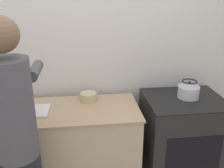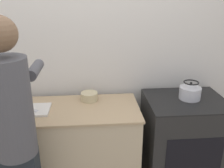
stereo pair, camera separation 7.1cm
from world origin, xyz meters
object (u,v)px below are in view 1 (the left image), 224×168
object	(u,v)px
oven	(180,141)
person	(16,134)
kettle	(189,90)
cutting_board	(25,112)
bowl_prep	(88,97)
knife	(26,111)

from	to	relation	value
oven	person	xyz separation A→B (m)	(-1.38, -0.50, 0.50)
oven	kettle	bearing A→B (deg)	34.21
person	cutting_board	distance (m)	0.47
person	kettle	xyz separation A→B (m)	(1.41, 0.52, 0.03)
oven	bowl_prep	world-z (taller)	bowl_prep
cutting_board	kettle	xyz separation A→B (m)	(1.46, 0.05, 0.10)
cutting_board	kettle	world-z (taller)	kettle
bowl_prep	person	bearing A→B (deg)	-127.10
person	cutting_board	world-z (taller)	person
oven	person	bearing A→B (deg)	-160.10
person	oven	bearing A→B (deg)	19.90
oven	kettle	size ratio (longest dim) A/B	4.76
oven	bowl_prep	size ratio (longest dim) A/B	5.86
oven	cutting_board	size ratio (longest dim) A/B	2.31
cutting_board	kettle	distance (m)	1.46
knife	bowl_prep	world-z (taller)	bowl_prep
knife	kettle	distance (m)	1.45
knife	bowl_prep	distance (m)	0.56
knife	oven	bearing A→B (deg)	26.47
cutting_board	oven	bearing A→B (deg)	1.27
person	bowl_prep	xyz separation A→B (m)	(0.49, 0.65, -0.04)
oven	knife	world-z (taller)	oven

